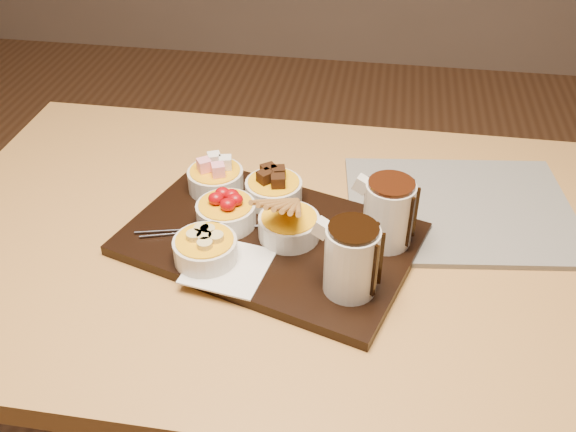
# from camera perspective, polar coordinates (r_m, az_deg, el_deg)

# --- Properties ---
(dining_table) EXTENTS (1.20, 0.80, 0.75)m
(dining_table) POSITION_cam_1_polar(r_m,az_deg,el_deg) (1.15, -1.07, -5.42)
(dining_table) COLOR #C28E48
(dining_table) RESTS_ON ground
(serving_board) EXTENTS (0.53, 0.42, 0.02)m
(serving_board) POSITION_cam_1_polar(r_m,az_deg,el_deg) (1.06, -1.60, -2.05)
(serving_board) COLOR black
(serving_board) RESTS_ON dining_table
(napkin) EXTENTS (0.14, 0.14, 0.00)m
(napkin) POSITION_cam_1_polar(r_m,az_deg,el_deg) (1.00, -5.33, -4.47)
(napkin) COLOR white
(napkin) RESTS_ON serving_board
(bowl_marshmallows) EXTENTS (0.10, 0.10, 0.04)m
(bowl_marshmallows) POSITION_cam_1_polar(r_m,az_deg,el_deg) (1.16, -6.44, 3.20)
(bowl_marshmallows) COLOR silver
(bowl_marshmallows) RESTS_ON serving_board
(bowl_cake) EXTENTS (0.10, 0.10, 0.04)m
(bowl_cake) POSITION_cam_1_polar(r_m,az_deg,el_deg) (1.12, -1.28, 2.21)
(bowl_cake) COLOR silver
(bowl_cake) RESTS_ON serving_board
(bowl_strawberries) EXTENTS (0.10, 0.10, 0.04)m
(bowl_strawberries) POSITION_cam_1_polar(r_m,az_deg,el_deg) (1.07, -5.52, 0.17)
(bowl_strawberries) COLOR silver
(bowl_strawberries) RESTS_ON serving_board
(bowl_biscotti) EXTENTS (0.10, 0.10, 0.04)m
(bowl_biscotti) POSITION_cam_1_polar(r_m,az_deg,el_deg) (1.04, 0.09, -1.01)
(bowl_biscotti) COLOR silver
(bowl_biscotti) RESTS_ON serving_board
(bowl_bananas) EXTENTS (0.10, 0.10, 0.04)m
(bowl_bananas) POSITION_cam_1_polar(r_m,az_deg,el_deg) (1.00, -7.34, -3.02)
(bowl_bananas) COLOR silver
(bowl_bananas) RESTS_ON serving_board
(pitcher_dark_chocolate) EXTENTS (0.10, 0.10, 0.11)m
(pitcher_dark_chocolate) POSITION_cam_1_polar(r_m,az_deg,el_deg) (0.93, 5.64, -3.95)
(pitcher_dark_chocolate) COLOR silver
(pitcher_dark_chocolate) RESTS_ON serving_board
(pitcher_milk_chocolate) EXTENTS (0.10, 0.10, 0.11)m
(pitcher_milk_chocolate) POSITION_cam_1_polar(r_m,az_deg,el_deg) (1.02, 8.90, 0.17)
(pitcher_milk_chocolate) COLOR silver
(pitcher_milk_chocolate) RESTS_ON serving_board
(fondue_skewers) EXTENTS (0.09, 0.26, 0.01)m
(fondue_skewers) POSITION_cam_1_polar(r_m,az_deg,el_deg) (1.07, -6.62, -1.06)
(fondue_skewers) COLOR silver
(fondue_skewers) RESTS_ON serving_board
(newspaper) EXTENTS (0.43, 0.36, 0.01)m
(newspaper) POSITION_cam_1_polar(r_m,az_deg,el_deg) (1.18, 15.02, 0.63)
(newspaper) COLOR beige
(newspaper) RESTS_ON dining_table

